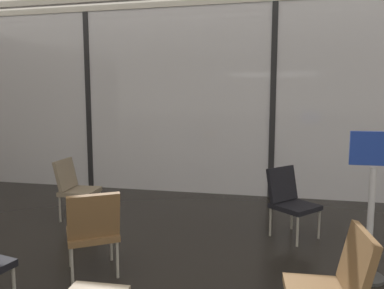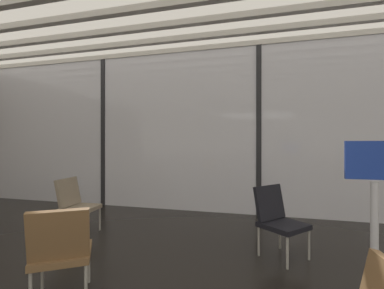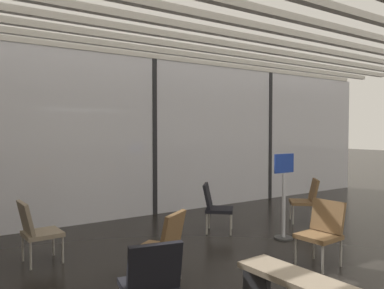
% 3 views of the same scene
% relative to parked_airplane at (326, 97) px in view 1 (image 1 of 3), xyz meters
% --- Properties ---
extents(glass_curtain_wall, '(14.00, 0.08, 3.38)m').
position_rel_parked_airplane_xyz_m(glass_curtain_wall, '(-1.63, -5.42, -0.13)').
color(glass_curtain_wall, silver).
rests_on(glass_curtain_wall, ground).
extents(window_mullion_0, '(0.10, 0.12, 3.38)m').
position_rel_parked_airplane_xyz_m(window_mullion_0, '(-5.13, -5.42, -0.13)').
color(window_mullion_0, black).
rests_on(window_mullion_0, ground).
extents(window_mullion_1, '(0.10, 0.12, 3.38)m').
position_rel_parked_airplane_xyz_m(window_mullion_1, '(-1.63, -5.42, -0.13)').
color(window_mullion_1, black).
rests_on(window_mullion_1, ground).
extents(parked_airplane, '(12.93, 3.63, 3.63)m').
position_rel_parked_airplane_xyz_m(parked_airplane, '(0.00, 0.00, 0.00)').
color(parked_airplane, '#B2BCD6').
rests_on(parked_airplane, ground).
extents(lounge_chair_1, '(0.55, 0.51, 0.87)m').
position_rel_parked_airplane_xyz_m(lounge_chair_1, '(-4.44, -7.25, -1.32)').
color(lounge_chair_1, '#7F705B').
rests_on(lounge_chair_1, ground).
extents(lounge_chair_2, '(0.69, 0.70, 0.87)m').
position_rel_parked_airplane_xyz_m(lounge_chair_2, '(-3.32, -8.83, -1.32)').
color(lounge_chair_2, brown).
rests_on(lounge_chair_2, ground).
extents(lounge_chair_6, '(0.56, 0.51, 0.87)m').
position_rel_parked_airplane_xyz_m(lounge_chair_6, '(-1.19, -9.47, -1.32)').
color(lounge_chair_6, brown).
rests_on(lounge_chair_6, ground).
extents(lounge_chair_7, '(0.71, 0.71, 0.87)m').
position_rel_parked_airplane_xyz_m(lounge_chair_7, '(-1.39, -7.30, -1.32)').
color(lounge_chair_7, black).
rests_on(lounge_chair_7, ground).
extents(info_sign, '(0.44, 0.32, 1.44)m').
position_rel_parked_airplane_xyz_m(info_sign, '(-0.70, -8.32, -1.14)').
color(info_sign, '#333333').
rests_on(info_sign, ground).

